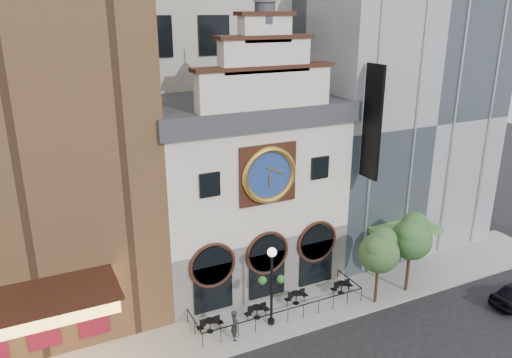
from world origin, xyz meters
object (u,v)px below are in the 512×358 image
Objects in this scene: bistro_1 at (257,311)px; bistro_2 at (296,297)px; pedestrian at (235,325)px; tree_right at (412,236)px; tree_left at (380,250)px; lamppost at (272,278)px; bistro_0 at (210,325)px; bistro_3 at (342,287)px.

bistro_1 is 1.00× the size of bistro_2.
pedestrian reaches higher than bistro_1.
tree_right is (7.36, -1.72, 3.41)m from bistro_2.
bistro_2 is 5.94m from tree_left.
lamppost is (0.52, -0.84, 2.58)m from bistro_1.
bistro_0 is 1.00× the size of bistro_2.
bistro_1 is (3.00, 0.03, 0.00)m from bistro_0.
bistro_1 is 0.87× the size of pedestrian.
bistro_1 is 0.32× the size of lamppost.
bistro_3 is at bearing 28.34° from lamppost.
bistro_2 is at bearing 175.57° from bistro_3.
bistro_1 and bistro_2 have the same top height.
tree_left is (7.00, -0.80, 0.57)m from lamppost.
bistro_3 is at bearing 160.39° from tree_right.
tree_right reaches higher than tree_left.
lamppost is at bearing -12.93° from bistro_0.
lamppost reaches higher than pedestrian.
pedestrian is at bearing 179.42° from tree_right.
tree_left is at bearing -174.81° from tree_right.
lamppost is at bearing -58.01° from bistro_1.
bistro_0 and bistro_2 have the same top height.
tree_right is (9.73, -0.55, 0.83)m from lamppost.
tree_right is (12.23, -0.12, 2.97)m from pedestrian.
bistro_0 is 9.13m from bistro_3.
bistro_3 is at bearing -61.95° from pedestrian.
tree_right reaches higher than bistro_1.
pedestrian reaches higher than bistro_3.
bistro_2 is 5.15m from pedestrian.
tree_left is at bearing -12.27° from bistro_1.
lamppost is at bearing 173.51° from tree_left.
bistro_1 is 8.32m from tree_left.
bistro_2 is at bearing -53.23° from pedestrian.
lamppost is (3.52, -0.81, 2.58)m from bistro_0.
bistro_1 is at bearing 167.73° from tree_left.
bistro_2 is 1.00× the size of bistro_3.
bistro_3 is 0.30× the size of tree_right.
bistro_0 is at bearing 171.33° from tree_left.
bistro_2 is 0.87× the size of pedestrian.
bistro_0 is 1.00× the size of bistro_1.
tree_right is at bearing -13.13° from bistro_2.
tree_right is (4.11, -1.47, 3.41)m from bistro_3.
bistro_3 is at bearing 0.73° from bistro_1.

